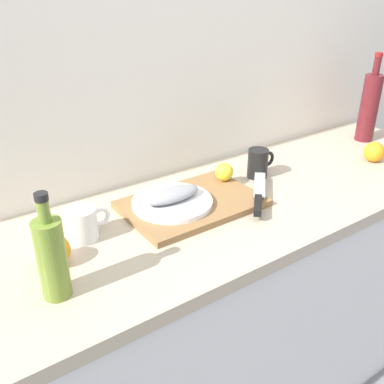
{
  "coord_description": "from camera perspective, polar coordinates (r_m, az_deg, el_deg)",
  "views": [
    {
      "loc": [
        -0.8,
        -0.92,
        1.55
      ],
      "look_at": [
        -0.12,
        0.05,
        0.95
      ],
      "focal_mm": 41.06,
      "sensor_mm": 36.0,
      "label": 1
    }
  ],
  "objects": [
    {
      "name": "back_wall",
      "position": [
        1.51,
        -2.25,
        15.45
      ],
      "size": [
        3.2,
        0.05,
        2.5
      ],
      "primitive_type": "cube",
      "color": "white",
      "rests_on": "ground_plane"
    },
    {
      "name": "kitchen_counter",
      "position": [
        1.64,
        4.67,
        -15.18
      ],
      "size": [
        2.0,
        0.6,
        0.9
      ],
      "color": "white",
      "rests_on": "ground_plane"
    },
    {
      "name": "cutting_board",
      "position": [
        1.34,
        0.0,
        -1.52
      ],
      "size": [
        0.41,
        0.28,
        0.02
      ],
      "primitive_type": "cube",
      "color": "olive",
      "rests_on": "kitchen_counter"
    },
    {
      "name": "white_plate",
      "position": [
        1.32,
        -2.58,
        -1.32
      ],
      "size": [
        0.24,
        0.24,
        0.01
      ],
      "primitive_type": "cylinder",
      "color": "white",
      "rests_on": "cutting_board"
    },
    {
      "name": "fish_fillet",
      "position": [
        1.31,
        -2.61,
        -0.34
      ],
      "size": [
        0.18,
        0.08,
        0.04
      ],
      "primitive_type": "ellipsoid",
      "color": "gray",
      "rests_on": "white_plate"
    },
    {
      "name": "chef_knife",
      "position": [
        1.36,
        8.59,
        -0.64
      ],
      "size": [
        0.22,
        0.23,
        0.02
      ],
      "rotation": [
        0.0,
        0.0,
        0.81
      ],
      "color": "silver",
      "rests_on": "cutting_board"
    },
    {
      "name": "lemon_0",
      "position": [
        1.46,
        4.21,
        2.62
      ],
      "size": [
        0.06,
        0.06,
        0.06
      ],
      "primitive_type": "sphere",
      "color": "yellow",
      "rests_on": "cutting_board"
    },
    {
      "name": "olive_oil_bottle",
      "position": [
        1.0,
        -17.76,
        -8.02
      ],
      "size": [
        0.06,
        0.06,
        0.26
      ],
      "color": "olive",
      "rests_on": "kitchen_counter"
    },
    {
      "name": "wine_bottle",
      "position": [
        1.99,
        22.04,
        10.27
      ],
      "size": [
        0.07,
        0.07,
        0.36
      ],
      "color": "#59191E",
      "rests_on": "kitchen_counter"
    },
    {
      "name": "coffee_mug_0",
      "position": [
        1.54,
        8.62,
        3.74
      ],
      "size": [
        0.11,
        0.07,
        0.1
      ],
      "color": "black",
      "rests_on": "kitchen_counter"
    },
    {
      "name": "coffee_mug_1",
      "position": [
        1.21,
        -14.06,
        -4.0
      ],
      "size": [
        0.13,
        0.09,
        0.09
      ],
      "color": "white",
      "rests_on": "kitchen_counter"
    },
    {
      "name": "orange_0",
      "position": [
        1.79,
        22.57,
        4.83
      ],
      "size": [
        0.08,
        0.08,
        0.08
      ],
      "primitive_type": "sphere",
      "color": "orange",
      "rests_on": "kitchen_counter"
    },
    {
      "name": "orange_2",
      "position": [
        1.13,
        -17.45,
        -7.23
      ],
      "size": [
        0.08,
        0.08,
        0.08
      ],
      "primitive_type": "sphere",
      "color": "orange",
      "rests_on": "kitchen_counter"
    }
  ]
}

